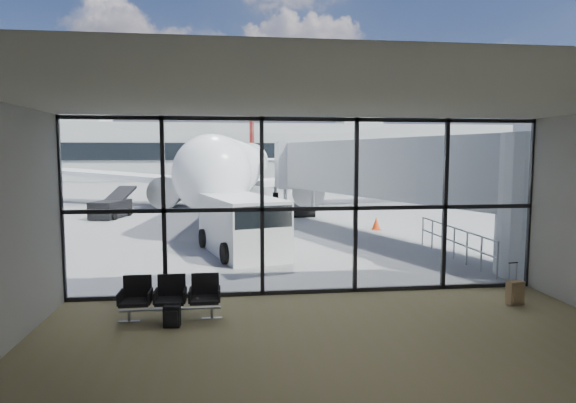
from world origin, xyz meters
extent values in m
plane|color=slate|center=(0.00, 40.00, 0.00)|extent=(220.00, 220.00, 0.00)
cube|color=#6A6343|center=(0.00, -4.00, 0.01)|extent=(12.00, 8.00, 0.01)
cube|color=silver|center=(0.00, -4.00, 4.50)|extent=(12.00, 8.00, 0.02)
cube|color=#ADACA8|center=(0.00, -8.00, 2.25)|extent=(12.00, 0.02, 4.50)
cube|color=white|center=(0.00, 0.00, 2.25)|extent=(12.00, 0.04, 4.50)
cube|color=black|center=(0.00, 0.00, 0.06)|extent=(12.00, 0.12, 0.10)
cube|color=black|center=(0.00, 0.00, 2.20)|extent=(12.00, 0.12, 0.10)
cube|color=black|center=(0.00, 0.00, 4.44)|extent=(12.00, 0.12, 0.10)
cube|color=black|center=(-6.00, 0.00, 2.25)|extent=(0.10, 0.12, 4.50)
cube|color=black|center=(-3.60, 0.00, 2.25)|extent=(0.10, 0.12, 4.50)
cube|color=black|center=(-1.20, 0.00, 2.25)|extent=(0.10, 0.12, 4.50)
cube|color=black|center=(1.20, 0.00, 2.25)|extent=(0.10, 0.12, 4.50)
cube|color=black|center=(3.60, 0.00, 2.25)|extent=(0.10, 0.12, 4.50)
cube|color=black|center=(6.00, 0.00, 2.25)|extent=(0.10, 0.12, 4.50)
cylinder|color=#AEB1B3|center=(7.20, 1.00, 2.10)|extent=(2.80, 2.80, 4.20)
cube|color=#AEB1B3|center=(4.55, 8.00, 3.00)|extent=(7.45, 14.81, 2.40)
cube|color=#AEB1B3|center=(1.90, 15.00, 3.00)|extent=(2.60, 2.20, 2.60)
cylinder|color=gray|center=(1.10, 15.00, 0.90)|extent=(0.20, 0.20, 1.80)
cylinder|color=gray|center=(2.70, 15.00, 0.90)|extent=(0.20, 0.20, 1.80)
cylinder|color=black|center=(1.90, 15.00, 0.25)|extent=(1.80, 0.56, 0.56)
cylinder|color=gray|center=(5.60, 0.80, 0.55)|extent=(0.06, 0.06, 1.10)
cylinder|color=gray|center=(5.60, 1.70, 0.55)|extent=(0.06, 0.06, 1.10)
cylinder|color=gray|center=(5.60, 2.60, 0.55)|extent=(0.06, 0.06, 1.10)
cylinder|color=gray|center=(5.60, 3.50, 0.55)|extent=(0.06, 0.06, 1.10)
cylinder|color=gray|center=(5.60, 4.40, 0.55)|extent=(0.06, 0.06, 1.10)
cylinder|color=gray|center=(5.60, 5.30, 0.55)|extent=(0.06, 0.06, 1.10)
cylinder|color=gray|center=(5.60, 6.20, 0.55)|extent=(0.06, 0.06, 1.10)
cylinder|color=gray|center=(5.60, 3.50, 1.08)|extent=(0.06, 5.40, 0.06)
cylinder|color=gray|center=(5.60, 3.50, 0.60)|extent=(0.06, 5.40, 0.06)
cube|color=#B0B1AC|center=(0.00, 62.00, 4.00)|extent=(80.00, 12.00, 8.00)
cube|color=black|center=(0.00, 55.90, 4.00)|extent=(80.00, 0.20, 2.40)
cube|color=#B0B1AC|center=(-25.00, 62.00, 9.50)|extent=(10.00, 8.00, 3.00)
cube|color=#B0B1AC|center=(18.00, 62.00, 9.00)|extent=(6.00, 6.00, 2.00)
cylinder|color=#382619|center=(-39.00, 72.00, 1.53)|extent=(0.50, 0.50, 3.06)
sphere|color=black|center=(-39.00, 72.00, 5.27)|extent=(5.61, 5.61, 5.61)
cylinder|color=#382619|center=(-33.00, 72.00, 1.71)|extent=(0.50, 0.50, 3.42)
sphere|color=black|center=(-33.00, 72.00, 5.89)|extent=(6.27, 6.27, 6.27)
cylinder|color=#382619|center=(-27.00, 72.00, 1.35)|extent=(0.50, 0.50, 2.70)
sphere|color=black|center=(-27.00, 72.00, 4.65)|extent=(4.95, 4.95, 4.95)
cylinder|color=#382619|center=(-21.00, 72.00, 1.53)|extent=(0.50, 0.50, 3.06)
sphere|color=black|center=(-21.00, 72.00, 5.27)|extent=(5.61, 5.61, 5.61)
cylinder|color=#382619|center=(-15.00, 72.00, 1.71)|extent=(0.50, 0.50, 3.42)
sphere|color=black|center=(-15.00, 72.00, 5.89)|extent=(6.27, 6.27, 6.27)
cube|color=gray|center=(-3.29, -1.62, 0.24)|extent=(2.14, 0.08, 0.04)
cube|color=black|center=(-4.02, -1.62, 0.43)|extent=(0.60, 0.57, 0.08)
cube|color=black|center=(-4.02, -1.35, 0.68)|extent=(0.60, 0.07, 0.54)
cube|color=black|center=(-3.29, -1.62, 0.43)|extent=(0.60, 0.57, 0.08)
cube|color=black|center=(-3.29, -1.34, 0.68)|extent=(0.60, 0.07, 0.54)
cube|color=black|center=(-2.56, -1.62, 0.43)|extent=(0.60, 0.57, 0.08)
cube|color=black|center=(-2.56, -1.34, 0.68)|extent=(0.60, 0.07, 0.54)
cylinder|color=gray|center=(-4.16, -1.62, 0.12)|extent=(0.06, 0.06, 0.24)
cylinder|color=gray|center=(-2.41, -1.62, 0.12)|extent=(0.06, 0.06, 0.24)
cube|color=black|center=(-3.21, -2.05, 0.23)|extent=(0.35, 0.24, 0.46)
cube|color=black|center=(-3.22, -2.18, 0.23)|extent=(0.28, 0.09, 0.31)
cylinder|color=black|center=(-3.20, -1.95, 0.46)|extent=(0.32, 0.11, 0.08)
cube|color=olive|center=(4.72, -1.50, 0.30)|extent=(0.40, 0.27, 0.55)
cube|color=olive|center=(4.74, -1.62, 0.30)|extent=(0.31, 0.08, 0.41)
cylinder|color=gray|center=(4.60, -1.41, 0.77)|extent=(0.02, 0.02, 0.46)
cylinder|color=gray|center=(4.81, -1.38, 0.77)|extent=(0.02, 0.02, 0.46)
cube|color=black|center=(4.71, -1.40, 1.00)|extent=(0.25, 0.06, 0.02)
cylinder|color=black|center=(4.60, -1.41, 0.03)|extent=(0.04, 0.07, 0.06)
cylinder|color=black|center=(4.81, -1.38, 0.03)|extent=(0.04, 0.07, 0.06)
cylinder|color=white|center=(-1.35, 22.37, 2.75)|extent=(6.17, 27.69, 3.39)
sphere|color=white|center=(-2.75, 8.70, 2.75)|extent=(3.39, 3.39, 3.39)
cone|color=white|center=(0.28, 38.32, 3.02)|extent=(3.93, 5.81, 3.39)
cube|color=black|center=(-2.69, 9.25, 3.21)|extent=(2.12, 1.30, 0.46)
cube|color=white|center=(-9.01, 24.08, 1.97)|extent=(13.83, 8.40, 1.09)
cylinder|color=black|center=(-6.18, 21.95, 1.05)|extent=(2.23, 3.30, 1.92)
cube|color=white|center=(-2.68, 38.17, 3.12)|extent=(5.30, 3.11, 0.16)
cube|color=white|center=(6.49, 22.49, 1.97)|extent=(14.09, 5.94, 1.09)
cylinder|color=black|center=(3.30, 20.98, 1.05)|extent=(2.23, 3.30, 1.92)
cube|color=white|center=(3.15, 37.57, 3.12)|extent=(5.19, 2.18, 0.16)
cube|color=#64130E|center=(0.28, 38.32, 6.05)|extent=(0.63, 3.49, 5.50)
cylinder|color=gray|center=(-2.56, 10.52, 0.64)|extent=(0.18, 0.18, 1.28)
cylinder|color=black|center=(-2.56, 10.52, 0.32)|extent=(0.29, 0.66, 0.64)
cylinder|color=black|center=(-3.86, 23.09, 0.41)|extent=(0.50, 0.92, 0.88)
cylinder|color=black|center=(1.25, 22.57, 0.41)|extent=(0.50, 0.92, 0.88)
cube|color=silver|center=(-1.60, 5.42, 1.03)|extent=(3.30, 5.11, 2.05)
cube|color=black|center=(-1.10, 3.75, 1.59)|extent=(2.22, 1.73, 0.72)
cylinder|color=black|center=(-2.15, 3.66, 0.36)|extent=(0.45, 0.76, 0.72)
cylinder|color=black|center=(-0.18, 4.24, 0.36)|extent=(0.45, 0.76, 0.72)
cylinder|color=black|center=(-3.02, 6.61, 0.36)|extent=(0.45, 0.76, 0.72)
cylinder|color=black|center=(-1.05, 7.19, 0.36)|extent=(0.45, 0.76, 0.72)
cube|color=black|center=(-8.73, 16.11, 0.51)|extent=(1.93, 3.01, 0.93)
cube|color=black|center=(-8.46, 17.19, 1.20)|extent=(1.64, 2.51, 0.95)
cylinder|color=black|center=(-9.58, 15.37, 0.23)|extent=(0.29, 0.49, 0.46)
cylinder|color=black|center=(-8.32, 15.06, 0.23)|extent=(0.29, 0.49, 0.46)
cylinder|color=black|center=(-9.14, 17.17, 0.23)|extent=(0.29, 0.49, 0.46)
cylinder|color=black|center=(-7.88, 16.86, 0.23)|extent=(0.29, 0.49, 0.46)
cube|color=gold|center=(-12.59, 13.90, 0.43)|extent=(2.41, 3.07, 0.77)
cube|color=gray|center=(-12.31, 14.62, 1.54)|extent=(2.04, 2.52, 1.43)
cylinder|color=black|center=(-12.22, 12.72, 0.21)|extent=(0.33, 0.46, 0.42)
cylinder|color=black|center=(-12.96, 15.07, 0.21)|extent=(0.33, 0.46, 0.42)
cylinder|color=black|center=(-11.53, 14.52, 0.21)|extent=(0.33, 0.46, 0.42)
cube|color=#F4540C|center=(-2.98, 11.61, 0.01)|extent=(0.39, 0.39, 0.03)
cone|color=#F4540C|center=(-2.98, 11.61, 0.28)|extent=(0.37, 0.37, 0.56)
cube|color=#FF410D|center=(4.90, 10.09, 0.02)|extent=(0.42, 0.42, 0.03)
cone|color=#FF410D|center=(4.90, 10.09, 0.30)|extent=(0.40, 0.40, 0.60)
camera|label=1|loc=(-1.97, -11.94, 3.56)|focal=30.00mm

